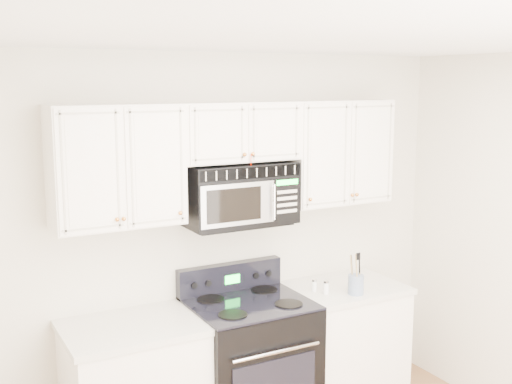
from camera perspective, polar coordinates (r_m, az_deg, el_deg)
room at (r=3.15m, az=11.56°, el=-10.91°), size 3.51×3.51×2.61m
base_cabinet_right at (r=4.99m, az=7.55°, el=-13.64°), size 0.86×0.65×0.92m
range at (r=4.56m, az=-0.62°, el=-15.08°), size 0.79×0.72×1.13m
upper_cabinets at (r=4.31m, az=-1.81°, el=3.53°), size 2.44×0.37×0.75m
microwave at (r=4.33m, az=-1.52°, el=-0.13°), size 0.75×0.43×0.41m
utensil_crock at (r=4.62m, az=8.87°, el=-8.05°), size 0.11×0.11×0.30m
shaker_salt at (r=4.65m, az=5.20°, el=-8.25°), size 0.04×0.04×0.09m
shaker_pepper at (r=4.60m, az=6.24°, el=-8.41°), size 0.04×0.04×0.10m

